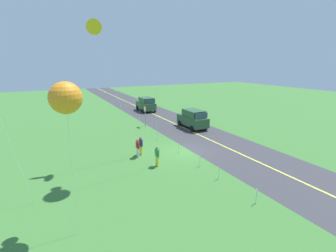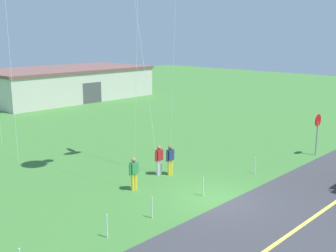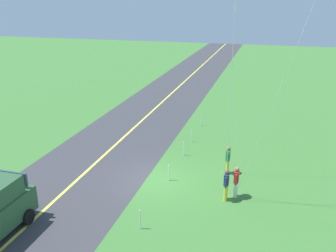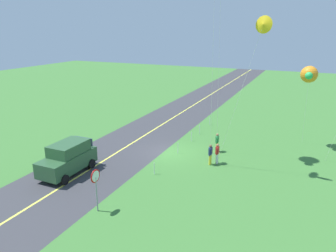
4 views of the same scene
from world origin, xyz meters
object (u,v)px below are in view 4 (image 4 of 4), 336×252
at_px(car_suv_foreground, 68,158).
at_px(kite_pink_drift, 309,74).
at_px(person_adult_near, 217,142).
at_px(person_child_watcher, 217,153).
at_px(person_adult_companion, 210,154).
at_px(stop_sign, 96,182).
at_px(kite_yellow_high, 263,25).

bearing_deg(car_suv_foreground, kite_pink_drift, 131.24).
distance_m(person_adult_near, person_child_watcher, 2.48).
distance_m(person_adult_near, person_adult_companion, 2.80).
relative_size(stop_sign, person_adult_companion, 1.60).
xyz_separation_m(stop_sign, person_adult_companion, (-8.86, 3.92, -0.94)).
height_order(stop_sign, kite_yellow_high, kite_yellow_high).
bearing_deg(stop_sign, person_adult_near, 162.58).
bearing_deg(kite_pink_drift, stop_sign, -31.52).
relative_size(person_child_watcher, kite_yellow_high, 0.15).
bearing_deg(person_adult_companion, person_child_watcher, 47.46).
distance_m(car_suv_foreground, person_adult_near, 11.96).
bearing_deg(stop_sign, car_suv_foreground, -123.76).
bearing_deg(person_adult_near, person_child_watcher, -120.41).
bearing_deg(kite_yellow_high, stop_sign, -39.60).
height_order(person_adult_companion, person_child_watcher, same).
relative_size(person_adult_near, person_adult_companion, 1.00).
bearing_deg(person_adult_companion, stop_sign, -109.82).
bearing_deg(stop_sign, kite_pink_drift, 148.48).
height_order(car_suv_foreground, person_child_watcher, car_suv_foreground).
distance_m(stop_sign, person_adult_companion, 9.73).
relative_size(car_suv_foreground, kite_pink_drift, 0.63).
bearing_deg(person_adult_companion, person_adult_near, 99.46).
distance_m(stop_sign, person_adult_near, 12.23).
bearing_deg(person_child_watcher, stop_sign, 16.72).
distance_m(car_suv_foreground, kite_pink_drift, 20.42).
distance_m(person_adult_near, kite_pink_drift, 9.54).
bearing_deg(person_child_watcher, kite_yellow_high, 116.96).
bearing_deg(kite_pink_drift, person_adult_near, -53.74).
height_order(kite_yellow_high, kite_pink_drift, kite_yellow_high).
height_order(person_adult_companion, kite_yellow_high, kite_yellow_high).
bearing_deg(person_adult_near, car_suv_foreground, 178.05).
xyz_separation_m(car_suv_foreground, kite_pink_drift, (-13.03, 14.87, 5.11)).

